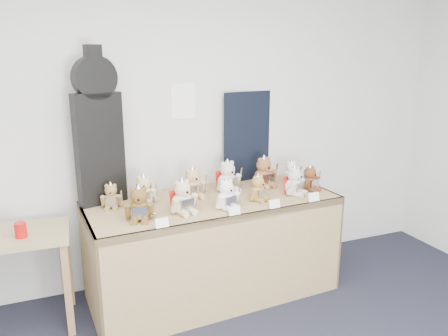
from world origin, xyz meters
name	(u,v)px	position (x,y,z in m)	size (l,w,h in m)	color
room_shell	(183,101)	(0.42, 2.49, 1.59)	(6.00, 6.00, 6.00)	white
display_table	(217,223)	(0.53, 1.98, 0.66)	(2.06, 0.96, 0.84)	#95734C
side_table	(4,251)	(-1.03, 2.12, 0.62)	(0.92, 0.54, 0.75)	#9E8055
guitar_case	(98,129)	(-0.31, 2.30, 1.43)	(0.38, 0.21, 1.21)	black
navy_board	(253,136)	(1.07, 2.48, 1.24)	(0.61, 0.02, 0.82)	black
red_cup	(21,230)	(-0.90, 2.03, 0.80)	(0.08, 0.08, 0.11)	red
teddy_front_far_left	(139,205)	(-0.12, 1.82, 0.95)	(0.23, 0.21, 0.28)	brown
teddy_front_left	(183,198)	(0.21, 1.85, 0.95)	(0.24, 0.22, 0.29)	beige
teddy_front_centre	(227,195)	(0.54, 1.81, 0.94)	(0.22, 0.20, 0.26)	white
teddy_front_right	(258,189)	(0.85, 1.90, 0.93)	(0.20, 0.18, 0.24)	#A0783C
teddy_front_far_right	(294,182)	(1.20, 1.92, 0.94)	(0.22, 0.22, 0.27)	silver
teddy_front_end	(310,179)	(1.38, 1.98, 0.93)	(0.20, 0.19, 0.24)	brown
teddy_back_left	(144,191)	(-0.01, 2.16, 0.94)	(0.21, 0.19, 0.26)	#BEB48B
teddy_back_centre_left	(193,184)	(0.39, 2.17, 0.95)	(0.23, 0.20, 0.28)	tan
teddy_back_centre_right	(228,178)	(0.72, 2.22, 0.96)	(0.25, 0.22, 0.30)	silver
teddy_back_right	(264,173)	(1.06, 2.22, 0.96)	(0.25, 0.22, 0.30)	brown
teddy_back_end	(291,173)	(1.35, 2.24, 0.93)	(0.19, 0.16, 0.23)	white
teddy_back_far_left	(111,197)	(-0.27, 2.16, 0.92)	(0.18, 0.16, 0.22)	olive
entry_card_a	(162,223)	(0.00, 1.62, 0.87)	(0.09, 0.00, 0.07)	white
entry_card_b	(235,211)	(0.54, 1.66, 0.87)	(0.09, 0.00, 0.07)	white
entry_card_c	(275,204)	(0.88, 1.68, 0.87)	(0.09, 0.00, 0.07)	white
entry_card_d	(314,197)	(1.25, 1.70, 0.87)	(0.10, 0.00, 0.07)	white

